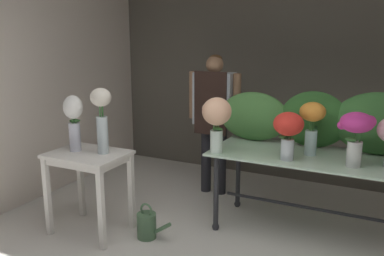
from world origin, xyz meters
TOP-DOWN VIEW (x-y plane):
  - ground_plane at (0.00, 1.62)m, footprint 7.11×7.11m
  - wall_back at (0.00, 3.23)m, footprint 5.02×0.12m
  - wall_left at (-2.51, 1.62)m, footprint 0.12×3.35m
  - display_table_glass at (0.50, 1.71)m, footprint 1.74×0.81m
  - side_table_white at (-1.34, 0.84)m, footprint 0.71×0.54m
  - florist at (-0.69, 2.28)m, footprint 0.64×0.24m
  - foliage_backdrop at (0.56, 2.00)m, footprint 1.95×0.26m
  - vase_magenta_carnations at (0.91, 1.53)m, footprint 0.30×0.27m
  - vase_scarlet_stock at (0.36, 1.47)m, footprint 0.26×0.26m
  - vase_sunset_dahlias at (0.52, 1.72)m, footprint 0.23×0.23m
  - vase_peach_anemones at (-0.28, 1.40)m, footprint 0.28×0.27m
  - vase_white_roses_tall at (-1.49, 0.84)m, footprint 0.19×0.18m
  - vase_cream_lisianthus_tall at (-1.20, 0.90)m, footprint 0.19×0.19m
  - watering_can at (-0.79, 0.97)m, footprint 0.35×0.18m

SIDE VIEW (x-z plane):
  - ground_plane at x=0.00m, z-range 0.00..0.00m
  - watering_can at x=-0.79m, z-range -0.05..0.30m
  - display_table_glass at x=0.50m, z-range 0.26..1.05m
  - side_table_white at x=-1.34m, z-range 0.28..1.07m
  - florist at x=-0.69m, z-range 0.20..1.84m
  - foliage_backdrop at x=0.56m, z-range 0.77..1.35m
  - vase_scarlet_stock at x=0.36m, z-range 0.85..1.28m
  - vase_magenta_carnations at x=0.91m, z-range 0.86..1.33m
  - vase_white_roses_tall at x=-1.49m, z-range 0.84..1.37m
  - vase_sunset_dahlias at x=0.52m, z-range 0.86..1.35m
  - vase_peach_anemones at x=-0.28m, z-range 0.87..1.39m
  - vase_cream_lisianthus_tall at x=-1.20m, z-range 0.84..1.45m
  - wall_back at x=0.00m, z-range 0.00..2.98m
  - wall_left at x=-2.51m, z-range 0.00..2.98m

